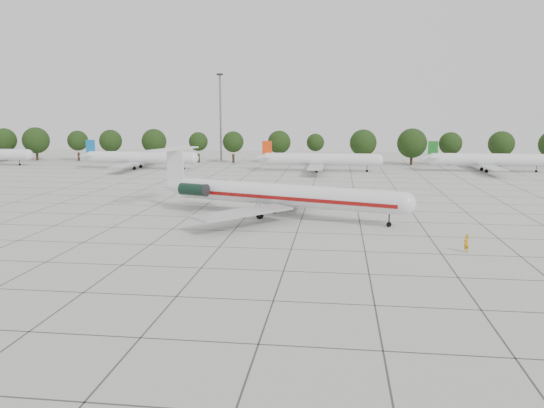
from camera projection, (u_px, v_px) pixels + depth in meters
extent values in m
plane|color=beige|center=(297.00, 233.00, 65.77)|extent=(260.00, 260.00, 0.00)
cube|color=#383838|center=(304.00, 210.00, 80.42)|extent=(170.00, 170.00, 0.02)
cylinder|color=silver|center=(285.00, 195.00, 74.58)|extent=(32.62, 13.12, 3.05)
sphere|color=silver|center=(404.00, 204.00, 67.66)|extent=(3.05, 3.05, 3.05)
cone|color=silver|center=(174.00, 187.00, 82.47)|extent=(5.34, 4.32, 3.05)
cube|color=maroon|center=(289.00, 195.00, 76.00)|extent=(30.82, 9.99, 0.51)
cube|color=maroon|center=(280.00, 198.00, 73.24)|extent=(30.82, 9.99, 0.51)
cube|color=#B7BABC|center=(293.00, 194.00, 83.19)|extent=(5.94, 14.29, 0.28)
cube|color=#B7BABC|center=(243.00, 212.00, 68.34)|extent=(12.56, 13.06, 0.28)
cube|color=black|center=(211.00, 185.00, 81.97)|extent=(2.31, 1.77, 0.23)
cylinder|color=black|center=(213.00, 185.00, 82.54)|extent=(4.76, 3.03, 1.76)
cube|color=black|center=(196.00, 189.00, 78.26)|extent=(2.31, 1.77, 0.23)
cylinder|color=black|center=(194.00, 190.00, 77.68)|extent=(4.76, 3.03, 1.76)
cube|color=silver|center=(175.00, 166.00, 81.71)|extent=(2.90, 1.15, 5.55)
cube|color=silver|center=(171.00, 149.00, 81.52)|extent=(6.05, 11.41, 0.20)
cylinder|color=black|center=(389.00, 220.00, 68.84)|extent=(0.23, 0.23, 1.76)
cylinder|color=black|center=(389.00, 225.00, 68.94)|extent=(0.70, 0.45, 0.65)
cylinder|color=black|center=(274.00, 205.00, 78.24)|extent=(0.28, 0.28, 1.66)
cylinder|color=black|center=(274.00, 210.00, 78.37)|extent=(1.05, 0.81, 0.92)
cylinder|color=black|center=(260.00, 210.00, 73.95)|extent=(0.28, 0.28, 1.66)
cylinder|color=black|center=(260.00, 216.00, 74.08)|extent=(1.05, 0.81, 0.92)
imported|color=orange|center=(466.00, 243.00, 56.64)|extent=(0.87, 0.84, 2.01)
cylinder|color=silver|center=(141.00, 157.00, 135.45)|extent=(27.20, 3.00, 3.00)
cube|color=#B7BABC|center=(137.00, 162.00, 135.78)|extent=(3.50, 27.20, 0.25)
cube|color=#0D63AB|center=(90.00, 147.00, 136.63)|extent=(2.40, 0.25, 3.60)
cylinder|color=black|center=(141.00, 167.00, 138.18)|extent=(0.80, 0.45, 0.80)
cylinder|color=black|center=(134.00, 168.00, 133.88)|extent=(0.80, 0.45, 0.80)
cylinder|color=silver|center=(321.00, 159.00, 130.24)|extent=(27.20, 3.00, 3.00)
cube|color=#B7BABC|center=(317.00, 164.00, 130.58)|extent=(3.50, 27.20, 0.25)
cube|color=#EA3B0D|center=(267.00, 148.00, 131.43)|extent=(2.40, 0.25, 3.60)
cylinder|color=black|center=(317.00, 169.00, 132.97)|extent=(0.80, 0.45, 0.80)
cylinder|color=black|center=(317.00, 171.00, 128.67)|extent=(0.80, 0.45, 0.80)
cylinder|color=silver|center=(489.00, 160.00, 129.48)|extent=(27.20, 3.00, 3.00)
cube|color=#B7BABC|center=(484.00, 164.00, 129.81)|extent=(3.50, 27.20, 0.25)
cube|color=#16661C|center=(433.00, 148.00, 130.66)|extent=(2.40, 0.25, 3.60)
cylinder|color=black|center=(482.00, 169.00, 132.21)|extent=(0.80, 0.45, 0.80)
cylinder|color=black|center=(486.00, 171.00, 127.91)|extent=(0.80, 0.45, 0.80)
cylinder|color=#332114|center=(6.00, 156.00, 160.18)|extent=(0.70, 0.70, 2.50)
sphere|color=black|center=(4.00, 140.00, 159.34)|extent=(7.14, 7.14, 7.14)
cylinder|color=#332114|center=(37.00, 156.00, 158.93)|extent=(0.70, 0.70, 2.50)
sphere|color=black|center=(36.00, 140.00, 158.10)|extent=(7.79, 7.79, 7.79)
cylinder|color=#332114|center=(79.00, 157.00, 157.32)|extent=(0.70, 0.70, 2.50)
sphere|color=black|center=(78.00, 141.00, 156.49)|extent=(5.94, 5.94, 5.94)
cylinder|color=#332114|center=(112.00, 157.00, 156.08)|extent=(0.70, 0.70, 2.50)
sphere|color=black|center=(111.00, 141.00, 155.24)|extent=(6.57, 6.57, 6.57)
cylinder|color=#332114|center=(155.00, 158.00, 154.47)|extent=(0.70, 0.70, 2.50)
sphere|color=black|center=(154.00, 141.00, 153.63)|extent=(7.15, 7.15, 7.15)
cylinder|color=#332114|center=(199.00, 158.00, 152.86)|extent=(0.70, 0.70, 2.50)
sphere|color=black|center=(198.00, 142.00, 152.02)|extent=(5.43, 5.43, 5.43)
cylinder|color=#332114|center=(233.00, 158.00, 151.62)|extent=(0.70, 0.70, 2.50)
sphere|color=black|center=(233.00, 142.00, 150.78)|extent=(5.99, 5.99, 5.99)
cylinder|color=#332114|center=(279.00, 159.00, 150.01)|extent=(0.70, 0.70, 2.50)
sphere|color=black|center=(279.00, 142.00, 149.17)|extent=(6.50, 6.50, 6.50)
cylinder|color=#332114|center=(315.00, 159.00, 148.76)|extent=(0.70, 0.70, 2.50)
sphere|color=black|center=(315.00, 142.00, 147.93)|extent=(4.93, 4.93, 4.93)
cylinder|color=#332114|center=(363.00, 160.00, 147.15)|extent=(0.70, 0.70, 2.50)
sphere|color=black|center=(363.00, 143.00, 146.32)|extent=(7.40, 7.40, 7.40)
cylinder|color=#332114|center=(411.00, 161.00, 145.54)|extent=(0.70, 0.70, 2.50)
sphere|color=black|center=(412.00, 143.00, 144.70)|extent=(8.08, 8.08, 8.08)
cylinder|color=#332114|center=(449.00, 161.00, 144.30)|extent=(0.70, 0.70, 2.50)
sphere|color=black|center=(451.00, 143.00, 143.46)|extent=(6.17, 6.17, 6.17)
cylinder|color=#332114|center=(500.00, 162.00, 142.69)|extent=(0.70, 0.70, 2.50)
sphere|color=black|center=(501.00, 144.00, 141.85)|extent=(6.82, 6.82, 6.82)
cylinder|color=slate|center=(221.00, 118.00, 157.10)|extent=(0.56, 0.56, 25.00)
cube|color=black|center=(220.00, 74.00, 154.86)|extent=(1.60, 1.60, 0.50)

